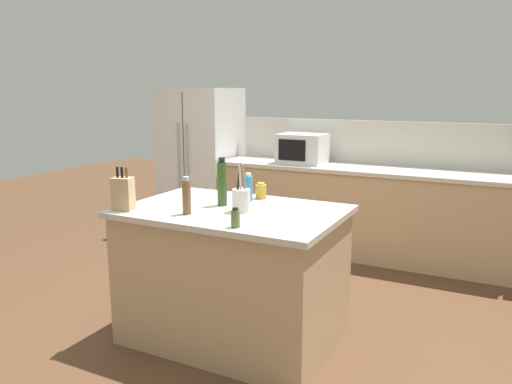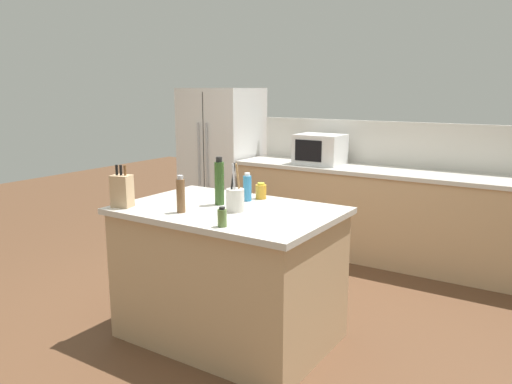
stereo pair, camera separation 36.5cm
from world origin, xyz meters
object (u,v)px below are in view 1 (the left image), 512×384
Objects in this scene: pepper_grinder at (187,197)px; spice_jar_oregano at (235,218)px; dish_soap_bottle at (248,188)px; microwave at (302,148)px; honey_jar at (261,191)px; olive_oil_bottle at (222,183)px; refrigerator at (201,161)px; knife_block at (123,193)px; utensil_crock at (241,199)px.

spice_jar_oregano is (0.43, -0.13, -0.06)m from pepper_grinder.
dish_soap_bottle is 0.70m from spice_jar_oregano.
honey_jar is (0.40, -1.83, -0.10)m from microwave.
microwave is at bearing 96.97° from olive_oil_bottle.
dish_soap_bottle is at bearing -49.40° from refrigerator.
knife_block is 2.45× the size of spice_jar_oregano.
refrigerator is at bearing 133.01° from honey_jar.
spice_jar_oregano is at bearing -74.33° from honey_jar.
utensil_crock is 2.71× the size of spice_jar_oregano.
utensil_crock is at bearing 37.43° from pepper_grinder.
knife_block is 0.79m from utensil_crock.
spice_jar_oregano is (0.22, -0.77, -0.00)m from honey_jar.
utensil_crock is (0.72, 0.32, -0.03)m from knife_block.
honey_jar is 1.00× the size of spice_jar_oregano.
refrigerator reaches higher than spice_jar_oregano.
pepper_grinder is 0.33m from olive_oil_bottle.
dish_soap_bottle is (0.36, -1.94, -0.06)m from microwave.
pepper_grinder reaches higher than spice_jar_oregano.
utensil_crock is at bearing -70.59° from dish_soap_bottle.
utensil_crock reaches higher than pepper_grinder.
knife_block is at bearing -67.23° from refrigerator.
olive_oil_bottle is 0.36m from honey_jar.
pepper_grinder reaches higher than honey_jar.
knife_block is at bearing -140.97° from olive_oil_bottle.
microwave is at bearing 94.32° from pepper_grinder.
honey_jar is at bearing 65.95° from olive_oil_bottle.
microwave is 2.58m from knife_block.
knife_block is 1.18× the size of pepper_grinder.
knife_block is 0.66m from olive_oil_bottle.
refrigerator is 2.84m from knife_block.
dish_soap_bottle is at bearing 109.41° from utensil_crock.
refrigerator reaches higher than knife_block.
olive_oil_bottle is (1.61, -2.20, 0.23)m from refrigerator.
spice_jar_oregano is at bearing -53.36° from refrigerator.
honey_jar is (0.14, 0.32, -0.10)m from olive_oil_bottle.
honey_jar is at bearing -46.99° from refrigerator.
pepper_grinder is at bearing -142.57° from utensil_crock.
utensil_crock reaches higher than microwave.
knife_block is 0.45m from pepper_grinder.
honey_jar and spice_jar_oregano have the same top height.
olive_oil_bottle is at bearing 76.51° from pepper_grinder.
utensil_crock is 0.42m from honey_jar.
olive_oil_bottle is at bearing -115.69° from dish_soap_bottle.
dish_soap_bottle is 0.61× the size of olive_oil_bottle.
refrigerator is 3.30m from spice_jar_oregano.
microwave is 2.47m from pepper_grinder.
refrigerator is at bearing 98.34° from knife_block.
knife_block is 0.87m from spice_jar_oregano.
olive_oil_bottle reaches higher than dish_soap_bottle.
utensil_crock is at bearing -81.40° from honey_jar.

